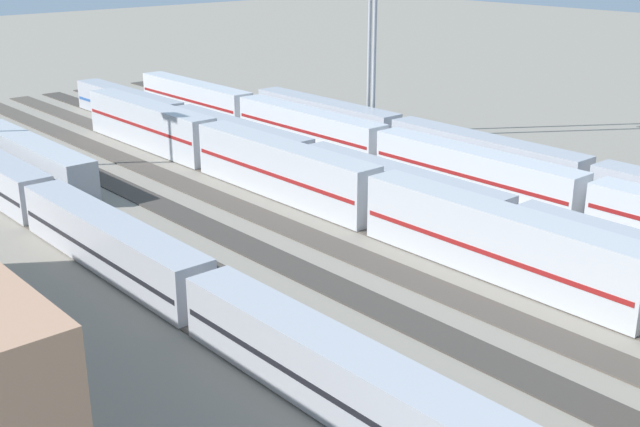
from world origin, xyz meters
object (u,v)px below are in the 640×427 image
Objects in this scene: train_on_track_1 at (456,164)px; train_on_track_4 at (376,201)px; train_on_track_8 at (110,243)px; train_on_track_0 at (577,177)px; train_on_track_3 at (380,183)px.

train_on_track_1 is 1.20× the size of train_on_track_4.
train_on_track_8 is 42.10m from train_on_track_0.
train_on_track_4 reaches higher than train_on_track_1.
train_on_track_8 is at bearing 84.10° from train_on_track_3.
train_on_track_0 is 20.91m from train_on_track_4.
train_on_track_0 is 0.95× the size of train_on_track_4.
train_on_track_1 is 11.23m from train_on_track_0.
train_on_track_1 is 15.52m from train_on_track_4.
train_on_track_1 is 10.01m from train_on_track_3.
train_on_track_3 is at bearing -95.90° from train_on_track_8.
train_on_track_0 and train_on_track_3 have the same top height.
train_on_track_3 is (4.44, -5.00, -0.56)m from train_on_track_4.
train_on_track_4 is (6.09, 20.00, 0.52)m from train_on_track_0.
train_on_track_4 is (-3.96, 15.00, 0.55)m from train_on_track_1.
train_on_track_4 reaches higher than train_on_track_0.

